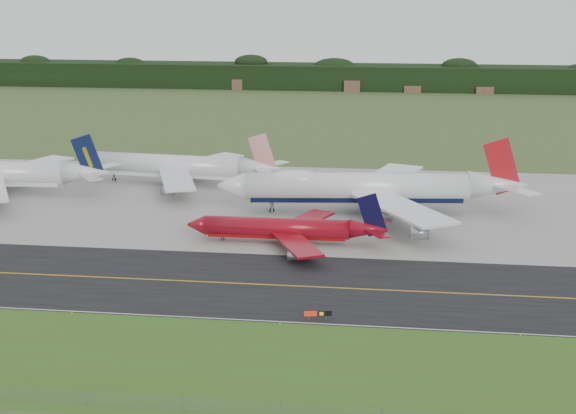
{
  "coord_description": "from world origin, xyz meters",
  "views": [
    {
      "loc": [
        17.49,
        -132.71,
        49.78
      ],
      "look_at": [
        -1.9,
        22.0,
        6.9
      ],
      "focal_mm": 50.0,
      "sensor_mm": 36.0,
      "label": 1
    }
  ],
  "objects_px": {
    "jet_ba_747": "(367,187)",
    "jet_star_tail": "(178,167)",
    "taxiway_sign": "(318,314)",
    "jet_red_737": "(288,229)"
  },
  "relations": [
    {
      "from": "jet_ba_747",
      "to": "jet_star_tail",
      "type": "relative_size",
      "value": 1.27
    },
    {
      "from": "jet_star_tail",
      "to": "taxiway_sign",
      "type": "relative_size",
      "value": 13.0
    },
    {
      "from": "jet_star_tail",
      "to": "jet_ba_747",
      "type": "bearing_deg",
      "value": -22.85
    },
    {
      "from": "jet_ba_747",
      "to": "jet_star_tail",
      "type": "distance_m",
      "value": 53.78
    },
    {
      "from": "jet_red_737",
      "to": "jet_star_tail",
      "type": "xyz_separation_m",
      "value": [
        -34.43,
        45.35,
        1.83
      ]
    },
    {
      "from": "jet_red_737",
      "to": "jet_star_tail",
      "type": "relative_size",
      "value": 0.73
    },
    {
      "from": "jet_ba_747",
      "to": "taxiway_sign",
      "type": "height_order",
      "value": "jet_ba_747"
    },
    {
      "from": "jet_red_737",
      "to": "jet_star_tail",
      "type": "bearing_deg",
      "value": 127.21
    },
    {
      "from": "jet_ba_747",
      "to": "taxiway_sign",
      "type": "relative_size",
      "value": 16.48
    },
    {
      "from": "jet_red_737",
      "to": "jet_ba_747",
      "type": "bearing_deg",
      "value": 58.29
    }
  ]
}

